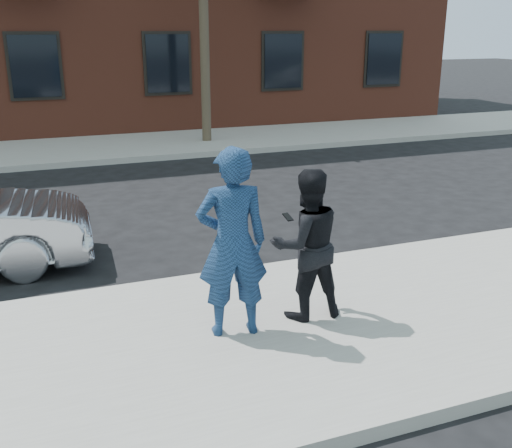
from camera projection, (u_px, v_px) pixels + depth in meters
name	position (u px, v px, depth m)	size (l,w,h in m)	color
ground	(89.00, 368.00, 5.96)	(100.00, 100.00, 0.00)	black
near_sidewalk	(91.00, 374.00, 5.72)	(50.00, 3.50, 0.15)	gray
near_curb	(75.00, 298.00, 7.31)	(50.00, 0.10, 0.15)	#999691
far_sidewalk	(42.00, 152.00, 15.92)	(50.00, 3.50, 0.15)	gray
far_curb	(45.00, 166.00, 14.32)	(50.00, 0.10, 0.15)	#999691
man_hoodie	(232.00, 243.00, 6.05)	(0.79, 0.58, 2.00)	navy
man_peacoat	(306.00, 245.00, 6.48)	(0.84, 0.67, 1.68)	black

